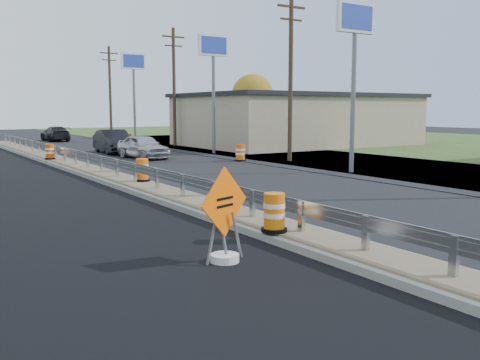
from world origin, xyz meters
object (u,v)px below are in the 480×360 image
car_dark_mid (114,141)px  car_silver (143,147)px  barrel_median_far (50,152)px  barrel_shoulder_near (240,153)px  barrel_median_mid (142,170)px  barrel_median_near (274,213)px  caution_sign (225,238)px  barrel_shoulder_mid (124,142)px  barrel_shoulder_far (129,139)px  car_dark_far (55,134)px

car_dark_mid → car_silver: bearing=-83.9°
barrel_median_far → barrel_shoulder_near: bearing=-26.2°
barrel_shoulder_near → car_dark_mid: (-4.25, 9.44, 0.34)m
barrel_median_mid → barrel_shoulder_near: barrel_median_mid is taller
barrel_median_near → car_silver: 21.85m
caution_sign → barrel_shoulder_mid: size_ratio=1.90×
barrel_shoulder_far → car_dark_far: 9.51m
barrel_median_mid → car_dark_mid: 16.78m
car_silver → car_dark_mid: bearing=85.0°
barrel_shoulder_far → barrel_shoulder_mid: bearing=-115.7°
caution_sign → barrel_shoulder_near: 20.79m
caution_sign → barrel_median_far: size_ratio=2.26×
barrel_shoulder_mid → barrel_shoulder_far: barrel_shoulder_mid is taller
barrel_median_far → barrel_shoulder_mid: bearing=47.9°
barrel_median_near → car_dark_far: size_ratio=0.19×
barrel_median_near → barrel_median_far: 21.16m
barrel_shoulder_far → barrel_shoulder_near: bearing=-89.7°
barrel_shoulder_near → caution_sign: bearing=-123.9°
caution_sign → barrel_shoulder_mid: 31.65m
barrel_median_near → barrel_shoulder_near: (9.75, 16.41, -0.18)m
caution_sign → barrel_median_near: caution_sign is taller
caution_sign → barrel_shoulder_far: bearing=51.9°
car_silver → car_dark_mid: (-0.17, 4.74, 0.08)m
barrel_shoulder_mid → car_dark_far: 13.15m
barrel_shoulder_near → barrel_shoulder_far: size_ratio=1.05×
barrel_shoulder_far → caution_sign: bearing=-108.4°
caution_sign → car_silver: caution_sign is taller
barrel_median_mid → car_silver: 12.36m
caution_sign → car_dark_mid: 27.69m
barrel_median_near → car_dark_mid: size_ratio=0.18×
barrel_median_near → barrel_median_far: barrel_median_near is taller
barrel_median_near → barrel_median_mid: (0.85, 9.72, -0.01)m
barrel_median_near → car_silver: (5.67, 21.11, 0.07)m
barrel_median_far → barrel_shoulder_near: barrel_median_far is taller
barrel_median_near → car_dark_far: car_dark_far is taller
barrel_median_mid → car_dark_far: bearing=81.5°
barrel_median_mid → barrel_shoulder_far: size_ratio=0.94×
barrel_shoulder_far → car_silver: 13.24m
barrel_shoulder_mid → car_dark_mid: size_ratio=0.20×
barrel_median_mid → barrel_shoulder_mid: 20.77m
caution_sign → barrel_shoulder_mid: bearing=53.0°
barrel_median_far → car_dark_mid: car_dark_mid is taller
car_silver → car_dark_far: (0.08, 21.29, -0.03)m
barrel_median_far → car_dark_mid: bearing=41.1°
car_dark_far → barrel_shoulder_near: bearing=99.5°
caution_sign → car_dark_mid: caution_sign is taller
barrel_shoulder_far → car_dark_mid: 8.92m
caution_sign → car_dark_mid: bearing=54.9°
caution_sign → barrel_median_mid: bearing=55.9°
barrel_median_far → caution_sign: bearing=-95.1°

